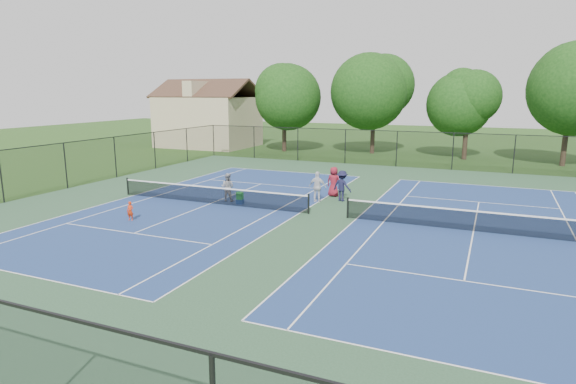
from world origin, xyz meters
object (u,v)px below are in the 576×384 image
at_px(tree_back_c, 468,100).
at_px(instructor, 228,187).
at_px(bystander_b, 342,186).
at_px(ball_hopper, 240,196).
at_px(clapboard_house, 208,119).
at_px(child_player, 130,211).
at_px(tree_back_b, 374,88).
at_px(tree_back_d, 572,84).
at_px(ball_crate, 240,202).
at_px(tree_back_a, 284,93).
at_px(bystander_a, 318,187).
at_px(bystander_c, 334,182).

xyz_separation_m(tree_back_c, instructor, (-11.43, -24.04, -4.66)).
xyz_separation_m(bystander_b, ball_hopper, (-5.06, -3.04, -0.41)).
distance_m(clapboard_house, child_player, 33.07).
height_order(clapboard_house, child_player, clapboard_house).
xyz_separation_m(tree_back_b, clapboard_house, (-19.00, -1.00, -3.50)).
distance_m(tree_back_d, clapboard_house, 36.21).
bearing_deg(ball_crate, tree_back_a, 107.93).
height_order(bystander_a, ball_hopper, bystander_a).
relative_size(clapboard_house, instructor, 6.59).
bearing_deg(tree_back_c, tree_back_a, -176.82).
bearing_deg(bystander_c, bystander_a, 85.59).
bearing_deg(tree_back_b, child_player, -98.63).
xyz_separation_m(bystander_c, ball_crate, (-4.22, -4.06, -0.77)).
bearing_deg(tree_back_d, clapboard_house, 178.41).
bearing_deg(tree_back_a, child_player, -81.39).
distance_m(bystander_c, ball_hopper, 5.87).
bearing_deg(tree_back_a, instructor, -74.09).
bearing_deg(bystander_a, child_player, 46.21).
bearing_deg(tree_back_c, bystander_a, -106.48).
relative_size(tree_back_c, child_player, 8.76).
xyz_separation_m(child_player, ball_hopper, (3.24, 5.24, 0.01)).
height_order(tree_back_a, child_player, tree_back_a).
distance_m(child_player, bystander_c, 11.94).
relative_size(instructor, ball_crate, 4.55).
xyz_separation_m(tree_back_a, bystander_c, (11.81, -19.38, -5.13)).
relative_size(tree_back_d, instructor, 6.32).
distance_m(tree_back_c, clapboard_house, 28.10).
height_order(tree_back_d, bystander_a, tree_back_d).
distance_m(tree_back_c, child_player, 33.06).
xyz_separation_m(tree_back_a, tree_back_d, (26.00, 0.00, 0.79)).
distance_m(tree_back_b, ball_crate, 26.29).
distance_m(tree_back_a, bystander_a, 24.64).
distance_m(tree_back_d, bystander_b, 25.10).
relative_size(tree_back_b, ball_crate, 27.88).
bearing_deg(tree_back_b, tree_back_c, -6.34).
bearing_deg(ball_hopper, tree_back_c, 66.92).
bearing_deg(instructor, tree_back_c, -122.07).
height_order(tree_back_d, ball_crate, tree_back_d).
relative_size(tree_back_c, bystander_c, 4.64).
bearing_deg(ball_hopper, ball_crate, 0.00).
bearing_deg(child_player, clapboard_house, 107.29).
xyz_separation_m(tree_back_d, bystander_b, (-13.35, -20.41, -5.93)).
height_order(clapboard_house, bystander_a, clapboard_house).
distance_m(tree_back_c, instructor, 27.03).
height_order(clapboard_house, bystander_c, clapboard_house).
distance_m(child_player, ball_hopper, 6.17).
bearing_deg(tree_back_a, tree_back_b, 12.53).
xyz_separation_m(tree_back_b, bystander_a, (2.43, -23.21, -5.71)).
distance_m(tree_back_d, child_player, 36.50).
bearing_deg(ball_crate, tree_back_d, 51.85).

